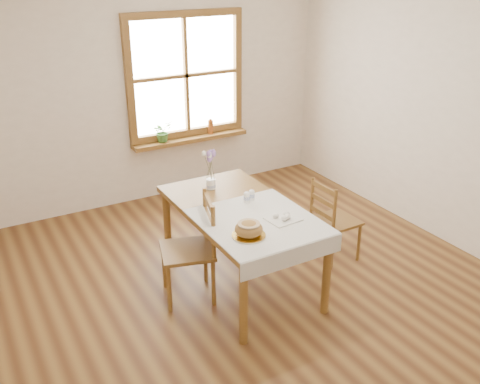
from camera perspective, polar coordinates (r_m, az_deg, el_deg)
The scene contains 18 objects.
ground at distance 4.75m, azimuth 1.82°, elevation -11.26°, with size 5.00×5.00×0.00m, color brown.
room_walls at distance 4.02m, azimuth 2.14°, elevation 9.04°, with size 4.60×5.10×2.65m.
window at distance 6.44m, azimuth -5.82°, elevation 12.27°, with size 1.46×0.08×1.46m.
window_sill at distance 6.57m, azimuth -5.30°, elevation 5.67°, with size 1.46×0.20×0.05m.
dining_table at distance 4.63m, azimuth 0.00°, elevation -2.66°, with size 0.90×1.60×0.75m.
table_linen at distance 4.36m, azimuth 1.98°, elevation -3.15°, with size 0.91×0.99×0.01m, color silver.
chair_left at distance 4.56m, azimuth -5.67°, elevation -6.08°, with size 0.43×0.46×0.93m, color brown, non-canonical shape.
chair_right at distance 5.22m, azimuth 10.20°, elevation -2.91°, with size 0.39×0.41×0.83m, color brown, non-canonical shape.
bread_plate at distance 4.12m, azimuth 0.93°, elevation -4.66°, with size 0.25×0.25×0.01m, color white.
bread_loaf at distance 4.09m, azimuth 0.94°, elevation -3.84°, with size 0.22×0.22×0.12m, color olive.
egg_napkin at distance 4.39m, azimuth 4.63°, elevation -2.88°, with size 0.26×0.22×0.01m, color silver.
eggs at distance 4.37m, azimuth 4.64°, elevation -2.56°, with size 0.20×0.18×0.04m, color silver, non-canonical shape.
salt_shaker at distance 4.65m, azimuth 0.73°, elevation -0.54°, with size 0.05×0.05×0.10m, color white.
pepper_shaker at distance 4.70m, azimuth 1.25°, elevation -0.29°, with size 0.05×0.05×0.10m, color white.
flower_vase at distance 4.95m, azimuth -3.12°, elevation 0.79°, with size 0.09×0.09×0.10m, color white.
lavender_bouquet at distance 4.87m, azimuth -3.17°, elevation 2.85°, with size 0.15×0.15×0.29m, color #8561AD, non-canonical shape.
potted_plant at distance 6.40m, azimuth -8.26°, elevation 6.17°, with size 0.22×0.25×0.19m, color #3C6F2C.
amber_bottle at distance 6.65m, azimuth -3.16°, elevation 7.03°, with size 0.07×0.07×0.19m, color #A2511D.
Camera 1 is at (-2.05, -3.30, 2.74)m, focal length 40.00 mm.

